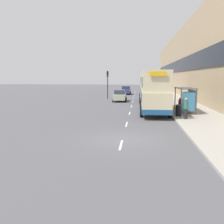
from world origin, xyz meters
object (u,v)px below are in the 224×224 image
object	(u,v)px
car_0	(148,90)
pedestrian_2	(185,100)
bus_shelter	(187,95)
double_decker_bus_near	(154,91)
car_2	(146,87)
pedestrian_at_shelter	(180,106)
car_3	(126,90)
litter_bin	(179,110)
double_decker_bus_ahead	(149,86)
pedestrian_3	(192,100)
pedestrian_1	(186,108)
traffic_light_far_kerb	(108,80)
car_1	(120,96)

from	to	relation	value
car_0	pedestrian_2	bearing A→B (deg)	-82.47
bus_shelter	double_decker_bus_near	world-z (taller)	double_decker_bus_near
car_2	pedestrian_at_shelter	distance (m)	47.25
car_2	car_3	distance (m)	18.25
car_3	litter_bin	size ratio (longest dim) A/B	4.36
double_decker_bus_ahead	car_0	xyz separation A→B (m)	(0.42, 17.25, -1.41)
bus_shelter	car_3	bearing A→B (deg)	105.20
pedestrian_3	double_decker_bus_near	bearing A→B (deg)	-147.93
pedestrian_1	double_decker_bus_near	bearing A→B (deg)	118.61
litter_bin	double_decker_bus_ahead	bearing A→B (deg)	97.71
bus_shelter	double_decker_bus_ahead	size ratio (longest dim) A/B	0.39
car_0	pedestrian_at_shelter	distance (m)	31.88
pedestrian_1	litter_bin	world-z (taller)	pedestrian_1
car_3	litter_bin	bearing A→B (deg)	101.81
car_0	car_3	distance (m)	5.23
bus_shelter	car_2	distance (m)	45.96
bus_shelter	litter_bin	bearing A→B (deg)	-115.16
double_decker_bus_near	litter_bin	distance (m)	3.99
double_decker_bus_ahead	litter_bin	distance (m)	16.05
traffic_light_far_kerb	pedestrian_3	bearing A→B (deg)	-49.65
pedestrian_1	traffic_light_far_kerb	bearing A→B (deg)	114.37
double_decker_bus_ahead	pedestrian_3	distance (m)	11.07
bus_shelter	traffic_light_far_kerb	xyz separation A→B (m)	(-10.17, 16.49, 1.32)
pedestrian_2	double_decker_bus_ahead	bearing A→B (deg)	113.56
double_decker_bus_near	pedestrian_1	xyz separation A→B (m)	(2.44, -4.48, -1.22)
bus_shelter	double_decker_bus_near	size ratio (longest dim) A/B	0.42
car_2	traffic_light_far_kerb	size ratio (longest dim) A/B	0.93
car_1	car_3	world-z (taller)	car_3
bus_shelter	pedestrian_2	bearing A→B (deg)	83.18
car_3	pedestrian_2	world-z (taller)	pedestrian_2
pedestrian_3	pedestrian_2	bearing A→B (deg)	118.49
pedestrian_at_shelter	bus_shelter	bearing A→B (deg)	55.88
double_decker_bus_near	traffic_light_far_kerb	size ratio (longest dim) A/B	2.12
bus_shelter	car_2	world-z (taller)	bus_shelter
car_1	pedestrian_1	size ratio (longest dim) A/B	2.11
pedestrian_2	double_decker_bus_near	bearing A→B (deg)	-134.18
bus_shelter	car_3	world-z (taller)	bus_shelter
pedestrian_at_shelter	traffic_light_far_kerb	xyz separation A→B (m)	(-9.26, 17.84, 2.24)
bus_shelter	pedestrian_at_shelter	xyz separation A→B (m)	(-0.92, -1.35, -0.91)
car_1	car_3	distance (m)	16.07
bus_shelter	pedestrian_at_shelter	distance (m)	1.87
car_0	pedestrian_1	distance (m)	34.62
car_1	pedestrian_2	size ratio (longest dim) A/B	2.12
pedestrian_2	car_1	bearing A→B (deg)	136.56
car_2	pedestrian_1	xyz separation A→B (m)	(2.13, -49.95, 0.24)
bus_shelter	car_3	xyz separation A→B (m)	(-7.67, 28.22, -0.99)
bus_shelter	pedestrian_at_shelter	bearing A→B (deg)	-124.12
car_0	pedestrian_2	world-z (taller)	pedestrian_2
car_3	pedestrian_3	xyz separation A→B (m)	(8.81, -25.05, 0.21)
traffic_light_far_kerb	pedestrian_at_shelter	bearing A→B (deg)	-62.58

